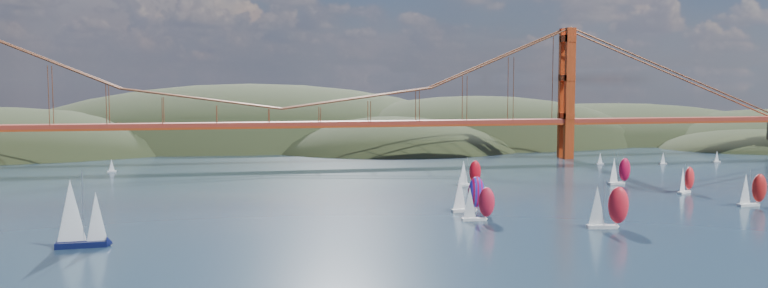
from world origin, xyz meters
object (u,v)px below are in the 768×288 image
racer_1 (607,206)px  racer_5 (469,172)px  racer_0 (478,203)px  racer_3 (619,170)px  racer_4 (686,179)px  racer_rwb (468,193)px  racer_2 (752,189)px  sloop_navy (79,214)px

racer_1 → racer_5: bearing=106.8°
racer_0 → racer_1: size_ratio=0.84×
racer_1 → racer_0: bearing=159.4°
racer_5 → racer_3: bearing=-16.8°
racer_1 → racer_4: racer_1 is taller
racer_4 → racer_rwb: racer_rwb is taller
racer_rwb → racer_4: bearing=8.2°
racer_2 → racer_4: bearing=94.9°
racer_2 → racer_4: size_ratio=1.11×
racer_0 → racer_rwb: bearing=89.9°
racer_2 → racer_4: (-3.81, 23.82, -0.47)m
racer_2 → racer_5: (-61.98, 50.58, -0.31)m
racer_0 → racer_4: (73.92, 29.25, -0.17)m
racer_1 → racer_2: racer_1 is taller
racer_5 → racer_rwb: size_ratio=0.90×
racer_0 → racer_5: bearing=80.5°
racer_4 → racer_3: bearing=86.0°
racer_rwb → racer_2: bearing=-10.1°
racer_4 → racer_5: (-58.17, 26.76, 0.17)m
racer_0 → racer_2: (77.74, 5.43, 0.30)m
sloop_navy → racer_2: 165.68m
racer_0 → racer_2: racer_2 is taller
racer_1 → racer_2: size_ratio=1.11×
sloop_navy → racer_4: (160.97, 40.89, -2.64)m
racer_2 → racer_5: bearing=136.6°
racer_2 → sloop_navy: bearing=-178.3°
racer_0 → racer_4: bearing=27.8°
sloop_navy → racer_rwb: (88.38, 23.75, -1.99)m
racer_0 → racer_5: racer_0 is taller
racer_5 → sloop_navy: bearing=-156.7°
racer_5 → racer_0: bearing=-115.8°
racer_1 → racer_5: 71.18m
racer_rwb → racer_1: bearing=-52.6°
sloop_navy → racer_2: size_ratio=1.58×
sloop_navy → racer_5: size_ratio=1.69×
racer_4 → racer_0: bearing=172.3°
racer_1 → racer_4: (48.29, 43.72, -0.98)m
racer_1 → racer_rwb: (-24.30, 26.58, -0.32)m
sloop_navy → racer_3: sloop_navy is taller
racer_1 → racer_5: (-9.88, 70.48, -0.81)m
racer_3 → racer_0: bearing=-153.5°
racer_0 → racer_rwb: (1.34, 12.12, 0.48)m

